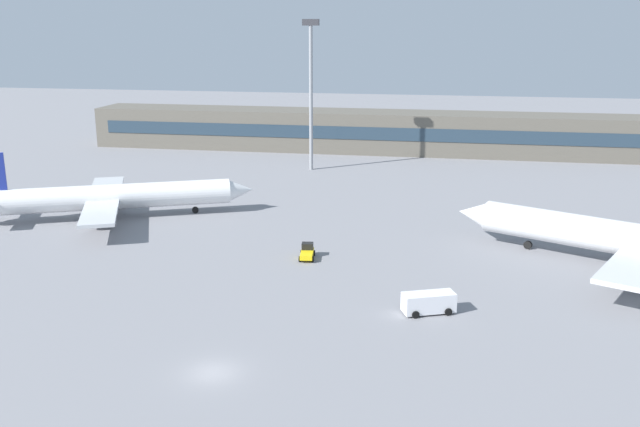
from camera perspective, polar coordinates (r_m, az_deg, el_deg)
ground_plane at (r=95.21m, az=-0.98°, el=-1.69°), size 400.00×400.00×0.00m
terminal_building at (r=157.98m, az=3.77°, el=6.78°), size 125.69×12.13×9.00m
airplane_near at (r=88.75m, az=24.85°, el=-2.10°), size 42.70×30.84×11.33m
airplane_mid at (r=106.83m, az=-16.77°, el=1.31°), size 39.92×28.74×10.45m
baggage_tug_yellow at (r=85.26m, az=-1.07°, el=-3.18°), size 2.18×3.76×1.75m
service_van_white at (r=70.23m, az=8.94°, el=-7.25°), size 5.57×3.81×2.08m
floodlight_tower_west at (r=135.46m, az=-0.75°, el=10.51°), size 3.20×0.80×28.88m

